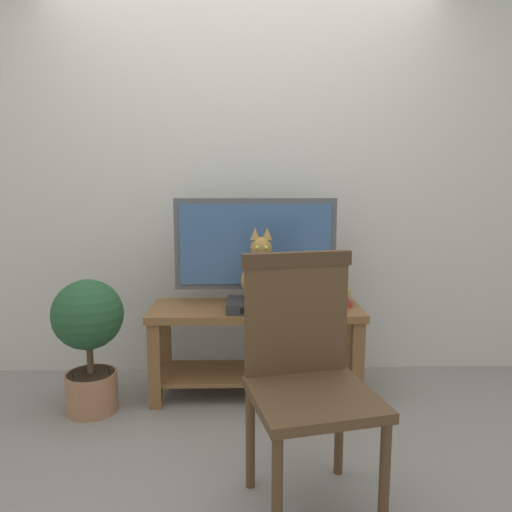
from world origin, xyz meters
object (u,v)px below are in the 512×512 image
Objects in this scene: cat at (261,274)px; tv_stand at (256,334)px; media_box at (261,305)px; book_stack at (332,297)px; potted_plant at (89,334)px; wooden_chair at (305,363)px; tv at (255,248)px.

tv_stand is at bearing 106.76° from cat.
book_stack is at bearing 13.58° from media_box.
cat is 1.91× the size of book_stack.
media_box is 0.98m from potted_plant.
potted_plant reaches higher than book_stack.
tv_stand is at bearing 100.01° from wooden_chair.
potted_plant is at bearing -173.07° from cat.
tv_stand is 3.18× the size of media_box.
potted_plant is (-1.11, 0.77, -0.12)m from wooden_chair.
media_box is at bearing -71.53° from tv_stand.
wooden_chair is at bearing -80.78° from tv.
cat is (0.00, -0.01, 0.19)m from media_box.
cat is 1.02m from potted_plant.
wooden_chair is 4.51× the size of book_stack.
cat reaches higher than tv_stand.
wooden_chair is at bearing -106.00° from book_stack.
book_stack reaches higher than tv_stand.
tv_stand is 0.22m from media_box.
cat is (0.03, -0.18, -0.13)m from tv.
tv_stand is 1.25× the size of wooden_chair.
cat reaches higher than wooden_chair.
wooden_chair is (0.15, -0.90, -0.00)m from media_box.
tv is (0.00, 0.09, 0.52)m from tv_stand.
tv_stand is 1.29× the size of tv.
tv reaches higher than wooden_chair.
media_box is at bearing -166.42° from book_stack.
media_box is (0.03, -0.08, 0.20)m from tv_stand.
wooden_chair reaches higher than tv_stand.
potted_plant is at bearing -162.38° from tv.
wooden_chair reaches higher than media_box.
tv is 4.39× the size of book_stack.
book_stack is at bearing 9.55° from potted_plant.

